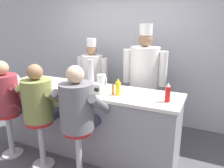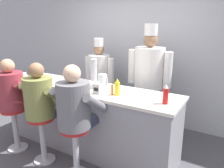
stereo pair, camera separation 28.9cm
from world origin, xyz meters
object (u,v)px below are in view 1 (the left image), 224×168
cook_in_whites_far (144,77)px  breakfast_plate (68,85)px  mustard_bottle_yellow (118,87)px  cup_stack_steel (91,72)px  water_pitcher_clear (101,82)px  hot_sauce_bottle_orange (113,90)px  cook_in_whites_near (92,77)px  coffee_mug_white (16,78)px  cereal_bowl (88,86)px  diner_seated_grey (78,110)px  diner_seated_maroon (7,97)px  diner_seated_olive (40,104)px  ketchup_bottle_red (168,93)px  napkin_dispenser_chrome (98,89)px

cook_in_whites_far → breakfast_plate: bearing=-138.7°
mustard_bottle_yellow → cup_stack_steel: cup_stack_steel is taller
water_pitcher_clear → cup_stack_steel: cup_stack_steel is taller
hot_sauce_bottle_orange → cook_in_whites_near: size_ratio=0.08×
breakfast_plate → water_pitcher_clear: bearing=6.6°
coffee_mug_white → cook_in_whites_near: (0.78, 1.08, -0.14)m
breakfast_plate → cereal_bowl: bearing=7.5°
cup_stack_steel → diner_seated_grey: size_ratio=0.26×
hot_sauce_bottle_orange → diner_seated_maroon: 1.49m
cup_stack_steel → cook_in_whites_near: 0.88m
diner_seated_olive → ketchup_bottle_red: bearing=18.1°
ketchup_bottle_red → mustard_bottle_yellow: size_ratio=1.06×
diner_seated_olive → cook_in_whites_far: cook_in_whites_far is taller
coffee_mug_white → cook_in_whites_near: size_ratio=0.08×
mustard_bottle_yellow → diner_seated_grey: bearing=-121.7°
cereal_bowl → diner_seated_olive: (-0.37, -0.61, -0.12)m
water_pitcher_clear → napkin_dispenser_chrome: water_pitcher_clear is taller
breakfast_plate → napkin_dispenser_chrome: napkin_dispenser_chrome is taller
diner_seated_grey → ketchup_bottle_red: bearing=28.0°
hot_sauce_bottle_orange → diner_seated_grey: bearing=-115.4°
hot_sauce_bottle_orange → diner_seated_olive: size_ratio=0.10×
ketchup_bottle_red → mustard_bottle_yellow: bearing=-178.8°
cup_stack_steel → napkin_dispenser_chrome: cup_stack_steel is taller
water_pitcher_clear → cereal_bowl: water_pitcher_clear is taller
diner_seated_grey → diner_seated_olive: bearing=-179.8°
cereal_bowl → breakfast_plate: bearing=-172.5°
napkin_dispenser_chrome → cook_in_whites_near: 1.34m
coffee_mug_white → diner_seated_grey: 1.54m
hot_sauce_bottle_orange → cook_in_whites_far: bearing=80.8°
mustard_bottle_yellow → diner_seated_maroon: 1.56m
cereal_bowl → coffee_mug_white: bearing=-172.2°
mustard_bottle_yellow → water_pitcher_clear: mustard_bottle_yellow is taller
mustard_bottle_yellow → hot_sauce_bottle_orange: 0.08m
cereal_bowl → cup_stack_steel: size_ratio=0.43×
cereal_bowl → diner_seated_grey: diner_seated_grey is taller
cup_stack_steel → diner_seated_maroon: 1.23m
diner_seated_grey → cup_stack_steel: bearing=109.9°
ketchup_bottle_red → diner_seated_olive: bearing=-161.9°
cereal_bowl → cup_stack_steel: cup_stack_steel is taller
hot_sauce_bottle_orange → diner_seated_olive: bearing=-149.7°
water_pitcher_clear → cook_in_whites_near: bearing=126.8°
hot_sauce_bottle_orange → diner_seated_olive: (-0.81, -0.47, -0.16)m
mustard_bottle_yellow → water_pitcher_clear: bearing=155.5°
cereal_bowl → diner_seated_grey: 0.65m
water_pitcher_clear → cook_in_whites_far: bearing=62.5°
breakfast_plate → coffee_mug_white: coffee_mug_white is taller
mustard_bottle_yellow → water_pitcher_clear: (-0.32, 0.14, 0.00)m
breakfast_plate → diner_seated_olive: bearing=-93.2°
hot_sauce_bottle_orange → mustard_bottle_yellow: bearing=5.0°
water_pitcher_clear → breakfast_plate: water_pitcher_clear is taller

